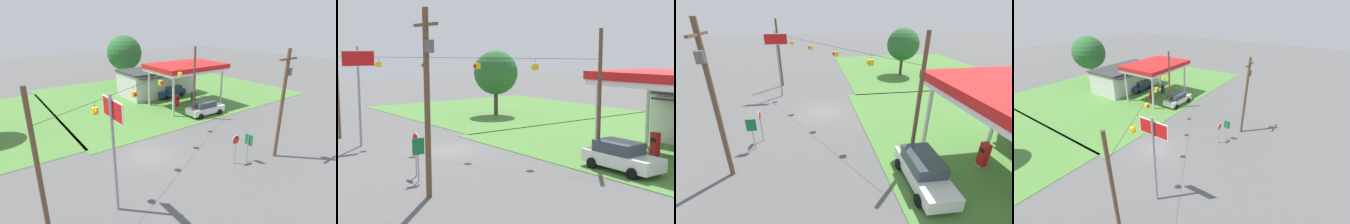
# 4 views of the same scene
# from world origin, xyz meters

# --- Properties ---
(ground_plane) EXTENTS (160.00, 160.00, 0.00)m
(ground_plane) POSITION_xyz_m (0.00, 0.00, 0.00)
(ground_plane) COLOR #565656
(grass_verge_station_corner) EXTENTS (36.00, 28.00, 0.04)m
(grass_verge_station_corner) POSITION_xyz_m (13.71, 17.04, 0.02)
(grass_verge_station_corner) COLOR #4C7F38
(grass_verge_station_corner) RESTS_ON ground
(gas_station_canopy) EXTENTS (9.65, 6.84, 5.73)m
(gas_station_canopy) POSITION_xyz_m (11.71, 9.47, 5.21)
(gas_station_canopy) COLOR silver
(gas_station_canopy) RESTS_ON ground
(gas_station_store) EXTENTS (11.20, 7.08, 3.98)m
(gas_station_store) POSITION_xyz_m (12.00, 17.02, 2.01)
(gas_station_store) COLOR silver
(gas_station_store) RESTS_ON ground
(fuel_pump_near) EXTENTS (0.71, 0.56, 1.71)m
(fuel_pump_near) POSITION_xyz_m (10.24, 9.47, 0.81)
(fuel_pump_near) COLOR gray
(fuel_pump_near) RESTS_ON ground
(fuel_pump_far) EXTENTS (0.71, 0.56, 1.71)m
(fuel_pump_far) POSITION_xyz_m (13.19, 9.47, 0.81)
(fuel_pump_far) COLOR gray
(fuel_pump_far) RESTS_ON ground
(car_at_pumps_front) EXTENTS (4.96, 2.21, 1.78)m
(car_at_pumps_front) POSITION_xyz_m (11.13, 4.93, 0.92)
(car_at_pumps_front) COLOR white
(car_at_pumps_front) RESTS_ON ground
(car_at_pumps_rear) EXTENTS (4.79, 2.24, 1.77)m
(car_at_pumps_rear) POSITION_xyz_m (12.61, 14.02, 0.92)
(car_at_pumps_rear) COLOR navy
(car_at_pumps_rear) RESTS_ON ground
(stop_sign_roadside) EXTENTS (0.80, 0.08, 2.50)m
(stop_sign_roadside) POSITION_xyz_m (4.83, -5.16, 1.81)
(stop_sign_roadside) COLOR #99999E
(stop_sign_roadside) RESTS_ON ground
(stop_sign_overhead) EXTENTS (0.22, 2.49, 7.35)m
(stop_sign_overhead) POSITION_xyz_m (-5.23, -4.69, 5.34)
(stop_sign_overhead) COLOR gray
(stop_sign_overhead) RESTS_ON ground
(route_sign) EXTENTS (0.10, 0.70, 2.40)m
(route_sign) POSITION_xyz_m (5.93, -5.55, 1.71)
(route_sign) COLOR gray
(route_sign) RESTS_ON ground
(utility_pole_main) EXTENTS (2.20, 0.44, 9.09)m
(utility_pole_main) POSITION_xyz_m (8.70, -6.36, 5.09)
(utility_pole_main) COLOR brown
(utility_pole_main) RESTS_ON ground
(signal_span_gantry) EXTENTS (18.78, 10.24, 8.40)m
(signal_span_gantry) POSITION_xyz_m (-0.00, -0.01, 4.59)
(signal_span_gantry) COLOR brown
(signal_span_gantry) RESTS_ON ground
(tree_behind_station) EXTENTS (6.01, 6.01, 8.86)m
(tree_behind_station) POSITION_xyz_m (10.53, 24.88, 5.84)
(tree_behind_station) COLOR #4C3828
(tree_behind_station) RESTS_ON ground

